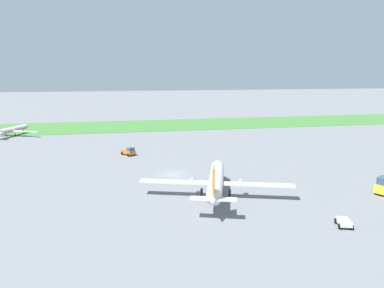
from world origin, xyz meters
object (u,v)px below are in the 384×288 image
Objects in this scene: airplane_taxiing_turboprop at (11,130)px; pushback_tug_midfield at (129,151)px; airplane_foreground_turboprop at (216,181)px; baggage_cart_near_gate at (344,222)px.

pushback_tug_midfield is at bearing -107.94° from airplane_taxiing_turboprop.
airplane_taxiing_turboprop is 4.29× the size of pushback_tug_midfield.
airplane_foreground_turboprop reaches higher than baggage_cart_near_gate.
airplane_taxiing_turboprop is 99.14m from baggage_cart_near_gate.
airplane_foreground_turboprop is 1.40× the size of airplane_taxiing_turboprop.
airplane_foreground_turboprop is 8.56× the size of baggage_cart_near_gate.
airplane_foreground_turboprop is 19.33m from baggage_cart_near_gate.
pushback_tug_midfield is (-26.99, 44.92, 0.34)m from baggage_cart_near_gate.
airplane_taxiing_turboprop reaches higher than baggage_cart_near_gate.
airplane_taxiing_turboprop is at bearing 56.98° from baggage_cart_near_gate.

